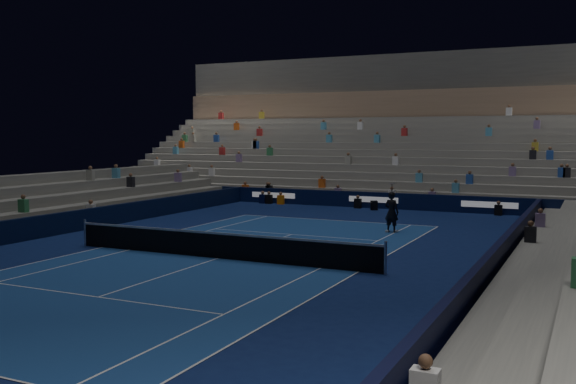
{
  "coord_description": "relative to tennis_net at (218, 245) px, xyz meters",
  "views": [
    {
      "loc": [
        12.52,
        -20.21,
        4.54
      ],
      "look_at": [
        0.0,
        6.0,
        2.0
      ],
      "focal_mm": 40.4,
      "sensor_mm": 36.0,
      "label": 1
    }
  ],
  "objects": [
    {
      "name": "ground",
      "position": [
        0.0,
        0.0,
        -0.5
      ],
      "size": [
        90.0,
        90.0,
        0.0
      ],
      "primitive_type": "plane",
      "color": "#0C1B4D",
      "rests_on": "ground"
    },
    {
      "name": "court_surface",
      "position": [
        0.0,
        0.0,
        -0.5
      ],
      "size": [
        10.97,
        23.77,
        0.01
      ],
      "primitive_type": "cube",
      "color": "navy",
      "rests_on": "ground"
    },
    {
      "name": "sponsor_barrier_far",
      "position": [
        0.0,
        18.5,
        -0.0
      ],
      "size": [
        44.0,
        0.25,
        1.0
      ],
      "primitive_type": "cube",
      "color": "black",
      "rests_on": "ground"
    },
    {
      "name": "sponsor_barrier_east",
      "position": [
        9.7,
        0.0,
        -0.0
      ],
      "size": [
        0.25,
        37.0,
        1.0
      ],
      "primitive_type": "cube",
      "color": "black",
      "rests_on": "ground"
    },
    {
      "name": "sponsor_barrier_west",
      "position": [
        -9.7,
        0.0,
        -0.0
      ],
      "size": [
        0.25,
        37.0,
        1.0
      ],
      "primitive_type": "cube",
      "color": "black",
      "rests_on": "ground"
    },
    {
      "name": "grandstand_main",
      "position": [
        0.0,
        27.9,
        2.87
      ],
      "size": [
        44.0,
        15.2,
        11.2
      ],
      "color": "slate",
      "rests_on": "ground"
    },
    {
      "name": "tennis_net",
      "position": [
        0.0,
        0.0,
        0.0
      ],
      "size": [
        12.9,
        0.1,
        1.1
      ],
      "color": "#B2B2B7",
      "rests_on": "ground"
    },
    {
      "name": "tennis_player",
      "position": [
        3.92,
        9.07,
        0.46
      ],
      "size": [
        0.78,
        0.59,
        1.93
      ],
      "primitive_type": "imported",
      "rotation": [
        0.0,
        0.0,
        2.95
      ],
      "color": "black",
      "rests_on": "ground"
    },
    {
      "name": "broadcast_camera",
      "position": [
        0.3,
        17.56,
        -0.22
      ],
      "size": [
        0.59,
        0.94,
        0.55
      ],
      "color": "black",
      "rests_on": "ground"
    }
  ]
}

